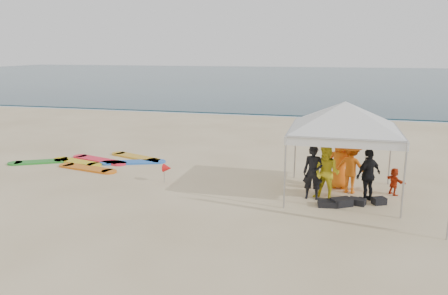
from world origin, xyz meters
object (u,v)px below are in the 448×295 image
person_black_a (313,172)px  person_seated (394,181)px  person_black_b (368,175)px  surfboard_spread (97,162)px  canopy_tent (346,102)px  person_orange_a (351,167)px  person_orange_b (340,163)px  marker_pennant (167,168)px  person_yellow (327,173)px

person_black_a → person_seated: bearing=22.8°
person_black_b → surfboard_spread: size_ratio=0.28×
person_black_a → canopy_tent: bearing=32.9°
person_orange_a → person_seated: bearing=-160.0°
person_orange_a → person_seated: (1.28, 0.12, -0.38)m
person_black_b → surfboard_spread: bearing=-55.5°
person_orange_a → person_black_b: (0.46, -0.64, -0.02)m
person_black_b → canopy_tent: (-0.75, 0.30, 2.07)m
person_orange_b → person_seated: bearing=174.8°
canopy_tent → marker_pennant: (-5.56, -0.08, -2.35)m
person_orange_a → person_orange_b: size_ratio=0.98×
person_black_b → canopy_tent: 2.22m
marker_pennant → person_yellow: bearing=-5.0°
person_black_a → marker_pennant: bearing=175.4°
person_orange_a → marker_pennant: person_orange_a is taller
person_orange_a → canopy_tent: (-0.29, -0.34, 2.04)m
person_yellow → canopy_tent: (0.43, 0.53, 2.03)m
canopy_tent → person_orange_b: bearing=93.5°
person_black_b → marker_pennant: size_ratio=2.44×
person_orange_b → person_black_a: bearing=62.1°
canopy_tent → person_orange_a: bearing=49.7°
person_black_a → person_black_b: (1.56, 0.21, -0.02)m
person_black_a → person_yellow: person_yellow is taller
person_black_a → person_seated: person_black_a is taller
person_black_a → person_orange_a: bearing=38.4°
person_black_a → marker_pennant: (-4.74, 0.43, -0.31)m
person_black_a → surfboard_spread: size_ratio=0.29×
person_black_a → surfboard_spread: person_black_a is taller
person_orange_a → person_black_a: bearing=52.6°
person_black_a → person_black_b: size_ratio=1.03×
person_black_b → surfboard_spread: person_black_b is taller
person_black_b → person_orange_b: size_ratio=0.95×
surfboard_spread → person_seated: bearing=-6.6°
person_black_a → person_yellow: 0.39m
person_black_b → person_seated: bearing=178.7°
person_seated → surfboard_spread: 10.84m
person_orange_a → canopy_tent: bearing=64.5°
person_yellow → person_orange_b: (0.38, 1.25, 0.00)m
canopy_tent → surfboard_spread: (-9.20, 1.69, -2.81)m
person_black_b → canopy_tent: size_ratio=0.36×
person_orange_a → person_black_b: size_ratio=1.03×
person_orange_b → canopy_tent: (0.04, -0.72, 2.02)m
person_yellow → person_black_b: person_yellow is taller
person_yellow → person_black_b: size_ratio=1.05×
person_black_a → person_yellow: size_ratio=0.98×
person_black_b → canopy_tent: canopy_tent is taller
person_black_a → person_orange_a: 1.39m
person_yellow → person_black_b: bearing=32.3°
person_orange_a → person_black_b: bearing=140.6°
person_yellow → person_black_a: bearing=-161.6°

